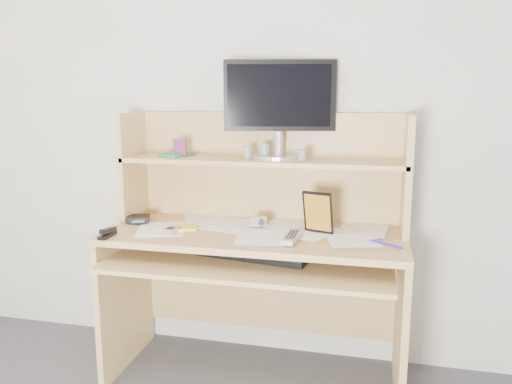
% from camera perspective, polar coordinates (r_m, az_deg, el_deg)
% --- Properties ---
extents(back_wall, '(3.60, 0.04, 2.50)m').
position_cam_1_polar(back_wall, '(2.59, 1.49, 7.99)').
color(back_wall, silver).
rests_on(back_wall, floor).
extents(desk, '(1.40, 0.70, 1.30)m').
position_cam_1_polar(desk, '(2.45, 0.28, -5.35)').
color(desk, tan).
rests_on(desk, floor).
extents(paper_clutter, '(1.32, 0.54, 0.01)m').
position_cam_1_polar(paper_clutter, '(2.36, -0.16, -4.51)').
color(paper_clutter, white).
rests_on(paper_clutter, desk).
extents(keyboard, '(0.54, 0.27, 0.04)m').
position_cam_1_polar(keyboard, '(2.32, -0.17, -6.98)').
color(keyboard, black).
rests_on(keyboard, desk).
extents(tv_remote, '(0.07, 0.21, 0.02)m').
position_cam_1_polar(tv_remote, '(2.21, 4.13, -5.18)').
color(tv_remote, '#ADAEA9').
rests_on(tv_remote, paper_clutter).
extents(flip_phone, '(0.05, 0.09, 0.02)m').
position_cam_1_polar(flip_phone, '(2.37, -9.62, -4.20)').
color(flip_phone, '#A6A5A8').
rests_on(flip_phone, paper_clutter).
extents(stapler, '(0.04, 0.12, 0.04)m').
position_cam_1_polar(stapler, '(2.36, -16.65, -4.41)').
color(stapler, black).
rests_on(stapler, paper_clutter).
extents(wallet, '(0.14, 0.12, 0.03)m').
position_cam_1_polar(wallet, '(2.61, -13.31, -2.95)').
color(wallet, black).
rests_on(wallet, paper_clutter).
extents(sticky_note_pad, '(0.12, 0.12, 0.01)m').
position_cam_1_polar(sticky_note_pad, '(2.43, -7.93, -4.09)').
color(sticky_note_pad, gold).
rests_on(sticky_note_pad, desk).
extents(digital_camera, '(0.09, 0.06, 0.05)m').
position_cam_1_polar(digital_camera, '(2.43, 0.20, -3.39)').
color(digital_camera, '#ABABAD').
rests_on(digital_camera, paper_clutter).
extents(game_case, '(0.14, 0.06, 0.20)m').
position_cam_1_polar(game_case, '(2.31, 7.09, -2.32)').
color(game_case, black).
rests_on(game_case, paper_clutter).
extents(blue_pen, '(0.13, 0.10, 0.01)m').
position_cam_1_polar(blue_pen, '(2.20, 14.67, -5.77)').
color(blue_pen, '#1B18B5').
rests_on(blue_pen, paper_clutter).
extents(card_box, '(0.07, 0.03, 0.09)m').
position_cam_1_polar(card_box, '(2.54, -8.73, 5.01)').
color(card_box, '#AA1623').
rests_on(card_box, desk).
extents(shelf_book, '(0.16, 0.19, 0.02)m').
position_cam_1_polar(shelf_book, '(2.57, -8.98, 4.25)').
color(shelf_book, '#358545').
rests_on(shelf_book, desk).
extents(chip_stack_a, '(0.06, 0.06, 0.06)m').
position_cam_1_polar(chip_stack_a, '(2.46, 0.85, 4.61)').
color(chip_stack_a, black).
rests_on(chip_stack_a, desk).
extents(chip_stack_b, '(0.05, 0.05, 0.06)m').
position_cam_1_polar(chip_stack_b, '(2.42, -0.98, 4.50)').
color(chip_stack_b, white).
rests_on(chip_stack_b, desk).
extents(chip_stack_c, '(0.05, 0.05, 0.05)m').
position_cam_1_polar(chip_stack_c, '(2.36, 5.28, 4.21)').
color(chip_stack_c, black).
rests_on(chip_stack_c, desk).
extents(chip_stack_d, '(0.05, 0.05, 0.07)m').
position_cam_1_polar(chip_stack_d, '(2.44, 0.99, 4.72)').
color(chip_stack_d, white).
rests_on(chip_stack_d, desk).
extents(monitor, '(0.54, 0.27, 0.47)m').
position_cam_1_polar(monitor, '(2.47, 2.69, 9.79)').
color(monitor, silver).
rests_on(monitor, desk).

